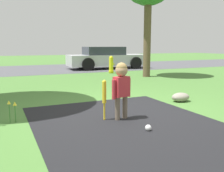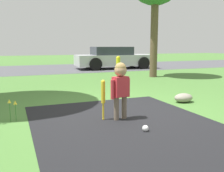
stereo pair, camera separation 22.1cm
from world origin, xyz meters
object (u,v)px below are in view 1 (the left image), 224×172
fire_hydrant (111,65)px  parked_car (107,58)px  baseball_bat (104,94)px  sports_ball (148,128)px  child (121,83)px

fire_hydrant → parked_car: 2.43m
baseball_bat → sports_ball: baseball_bat is taller
fire_hydrant → baseball_bat: bearing=-115.3°
child → parked_car: bearing=53.5°
sports_ball → baseball_bat: bearing=116.2°
baseball_bat → fire_hydrant: bearing=64.7°
fire_hydrant → sports_ball: bearing=-110.4°
child → fire_hydrant: bearing=52.4°
child → parked_car: parked_car is taller
sports_ball → fire_hydrant: size_ratio=0.12×
child → sports_ball: (0.10, -0.74, -0.61)m
sports_ball → parked_car: bearing=70.1°
sports_ball → child: bearing=97.7°
baseball_bat → child: bearing=-14.1°
child → sports_ball: bearing=-96.9°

